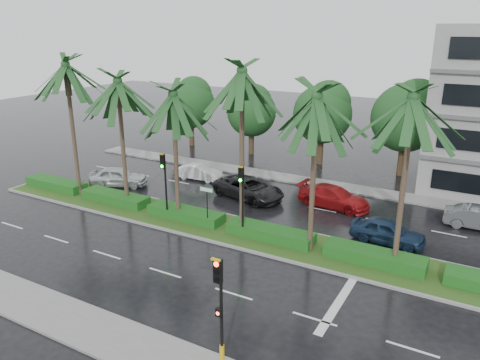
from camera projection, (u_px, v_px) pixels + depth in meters
The scene contains 18 objects.
ground at pixel (217, 236), 27.78m from camera, with size 120.00×120.00×0.00m, color black.
near_sidewalk at pixel (87, 327), 19.32m from camera, with size 40.00×2.40×0.12m, color slate.
far_sidewalk at pixel (296, 180), 37.69m from camera, with size 40.00×2.00×0.12m, color slate.
median at pixel (226, 229), 28.58m from camera, with size 36.00×4.00×0.15m.
hedge at pixel (226, 223), 28.46m from camera, with size 35.20×1.40×0.60m.
lane_markings at pixel (260, 250), 26.01m from camera, with size 34.00×13.06×0.01m.
palm_row at pixel (206, 94), 26.63m from camera, with size 26.30×4.20×10.22m.
signal_near at pixel (220, 307), 16.43m from camera, with size 0.34×0.45×4.36m.
signal_median_left at pixel (164, 176), 28.93m from camera, with size 0.34×0.42×4.36m.
signal_median_right at pixel (242, 191), 26.38m from camera, with size 0.34×0.42×4.36m.
street_sign at pixel (207, 197), 27.97m from camera, with size 0.95×0.09×2.60m.
bg_trees at pixel (338, 112), 40.18m from camera, with size 33.11×5.51×7.96m.
car_silver at pixel (118, 177), 36.19m from camera, with size 4.41×1.77×1.50m, color silver.
car_white at pixel (199, 172), 37.75m from camera, with size 3.70×1.29×1.22m, color white.
car_darkgrey at pixel (249, 188), 33.58m from camera, with size 5.43×2.51×1.51m, color black.
car_red at pixel (334, 197), 31.99m from camera, with size 5.00×2.03×1.45m, color #A01115.
car_blue at pixel (388, 231), 26.69m from camera, with size 4.18×1.68×1.42m, color #192D4C.
car_grey at pixel (480, 219), 28.54m from camera, with size 4.13×1.44×1.36m, color #5C5E61.
Camera 1 is at (13.55, -21.42, 11.93)m, focal length 35.00 mm.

